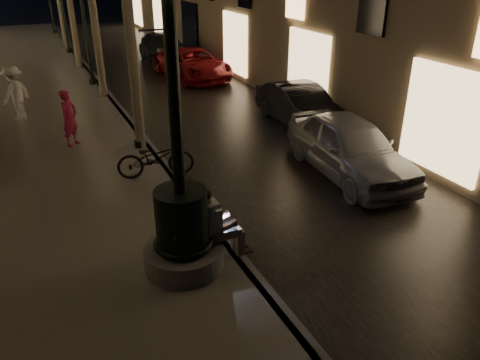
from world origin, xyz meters
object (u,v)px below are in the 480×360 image
seated_man_laptop (216,222)px  pedestrian_red (70,118)px  fountain_lamppost (182,217)px  bicycle (155,158)px  car_front (350,147)px  lamp_curb_b (83,9)px  car_rear (164,49)px  lamp_curb_a (129,38)px  pedestrian_white (15,93)px  car_third (193,64)px  car_second (300,106)px

seated_man_laptop → pedestrian_red: size_ratio=0.88×
pedestrian_red → fountain_lamppost: bearing=-129.0°
fountain_lamppost → bicycle: size_ratio=2.77×
car_front → pedestrian_red: size_ratio=2.76×
lamp_curb_b → car_rear: bearing=41.8°
lamp_curb_a → bicycle: bearing=-92.7°
fountain_lamppost → car_front: fountain_lamppost is taller
pedestrian_white → bicycle: 6.98m
car_rear → pedestrian_white: 10.67m
seated_man_laptop → pedestrian_white: 10.60m
lamp_curb_a → pedestrian_white: bearing=125.7°
car_front → car_third: car_front is taller
car_second → pedestrian_red: bearing=176.0°
car_third → bicycle: car_third is taller
lamp_curb_b → seated_man_laptop: bearing=-90.4°
car_rear → lamp_curb_b: bearing=-133.9°
pedestrian_red → pedestrian_white: 3.48m
car_second → pedestrian_white: size_ratio=2.29×
lamp_curb_a → car_second: bearing=1.7°
car_front → car_second: bearing=82.0°
seated_man_laptop → bicycle: size_ratio=0.76×
lamp_curb_a → car_third: lamp_curb_a is taller
car_second → fountain_lamppost: bearing=-132.8°
car_second → car_third: size_ratio=0.85×
fountain_lamppost → lamp_curb_b: (0.70, 14.00, 2.02)m
car_third → bicycle: bearing=-119.0°
seated_man_laptop → car_rear: seated_man_laptop is taller
car_front → pedestrian_white: pedestrian_white is taller
fountain_lamppost → seated_man_laptop: 0.67m
lamp_curb_a → car_front: 6.39m
car_front → car_rear: (-0.22, 15.61, -0.03)m
fountain_lamppost → car_third: size_ratio=1.08×
fountain_lamppost → lamp_curb_a: bearing=83.3°
car_front → car_third: (-0.06, 11.59, -0.09)m
lamp_curb_a → car_third: 9.44m
lamp_curb_a → car_second: size_ratio=1.17×
car_third → bicycle: (-4.63, -10.03, 0.02)m
car_rear → bicycle: bearing=-103.3°
lamp_curb_b → fountain_lamppost: bearing=-92.9°
lamp_curb_b → pedestrian_red: (-1.70, -7.03, -2.23)m
pedestrian_white → bicycle: (2.91, -6.34, -0.40)m
fountain_lamppost → car_front: 5.77m
seated_man_laptop → car_third: bearing=71.6°
car_front → bicycle: size_ratio=2.38×
car_third → pedestrian_red: bearing=-136.2°
lamp_curb_b → car_front: bearing=-68.6°
car_third → pedestrian_white: 8.40m
fountain_lamppost → pedestrian_white: (-2.31, 10.18, -0.12)m
pedestrian_red → car_front: bearing=-83.8°
car_second → seated_man_laptop: bearing=-129.8°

